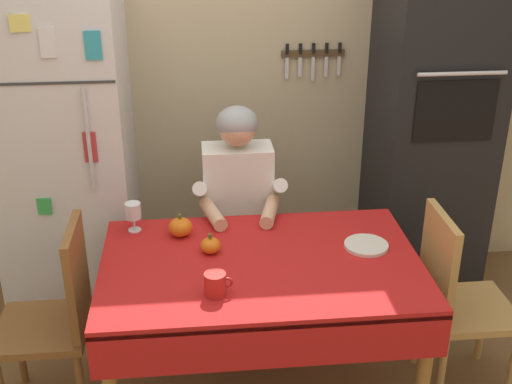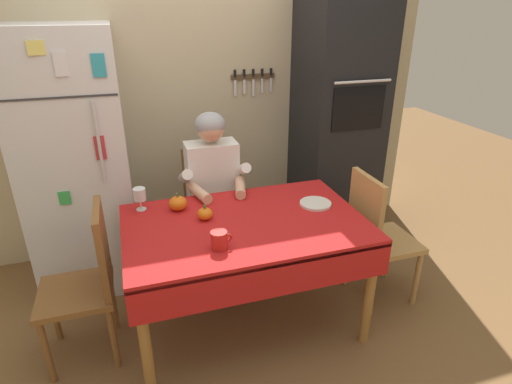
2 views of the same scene
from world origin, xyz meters
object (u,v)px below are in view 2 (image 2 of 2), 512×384
chair_left_side (88,279)px  pumpkin_large (178,203)px  refrigerator (77,164)px  coffee_mug (219,240)px  dining_table (246,236)px  chair_right_side (376,233)px  seated_person (215,185)px  serving_tray (316,204)px  wall_oven (337,119)px  wine_glass (140,195)px  pumpkin_medium (205,214)px  chair_behind_person (210,203)px

chair_left_side → pumpkin_large: (0.55, 0.24, 0.27)m
refrigerator → chair_left_side: 0.92m
coffee_mug → dining_table: bearing=46.4°
dining_table → chair_left_side: (-0.90, 0.05, -0.14)m
chair_left_side → chair_right_side: bearing=-1.5°
seated_person → serving_tray: size_ratio=6.23×
refrigerator → pumpkin_large: 0.85m
wall_oven → coffee_mug: wall_oven is taller
seated_person → pumpkin_large: 0.43m
wine_glass → serving_tray: (1.06, -0.27, -0.09)m
dining_table → serving_tray: 0.51m
chair_left_side → pumpkin_large: 0.66m
refrigerator → pumpkin_medium: 1.07m
pumpkin_medium → refrigerator: bearing=133.8°
wall_oven → wine_glass: 1.73m
seated_person → wine_glass: (-0.52, -0.24, 0.10)m
refrigerator → dining_table: (0.95, -0.88, -0.24)m
chair_behind_person → coffee_mug: chair_behind_person is taller
pumpkin_large → serving_tray: (0.84, -0.19, -0.04)m
refrigerator → chair_left_side: refrigerator is taller
seated_person → coffee_mug: 0.84m
wine_glass → pumpkin_large: wine_glass is taller
wine_glass → chair_right_side: bearing=-13.8°
chair_right_side → wine_glass: size_ratio=6.48×
wall_oven → pumpkin_large: wall_oven is taller
refrigerator → dining_table: refrigerator is taller
chair_behind_person → pumpkin_large: (-0.30, -0.50, 0.27)m
chair_right_side → pumpkin_medium: (-1.12, 0.11, 0.26)m
wine_glass → dining_table: bearing=-32.7°
chair_right_side → pumpkin_medium: chair_right_side is taller
wall_oven → pumpkin_medium: bearing=-147.6°
chair_behind_person → chair_right_side: size_ratio=1.00×
chair_left_side → chair_behind_person: bearing=41.1°
dining_table → coffee_mug: 0.33m
seated_person → chair_right_side: bearing=-32.1°
wall_oven → chair_behind_person: (-1.10, -0.13, -0.54)m
chair_behind_person → serving_tray: size_ratio=4.65×
chair_left_side → serving_tray: bearing=1.9°
chair_right_side → pumpkin_medium: size_ratio=9.92×
chair_behind_person → pumpkin_large: size_ratio=8.36×
refrigerator → pumpkin_medium: bearing=-46.2°
refrigerator → wine_glass: refrigerator is taller
chair_left_side → pumpkin_large: chair_left_side is taller
refrigerator → chair_right_side: size_ratio=1.94×
pumpkin_large → seated_person: bearing=46.2°
coffee_mug → pumpkin_medium: bearing=91.4°
dining_table → chair_behind_person: (-0.05, 0.79, -0.14)m
wall_oven → coffee_mug: (-1.26, -1.14, -0.26)m
wine_glass → serving_tray: 1.09m
dining_table → seated_person: seated_person is taller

